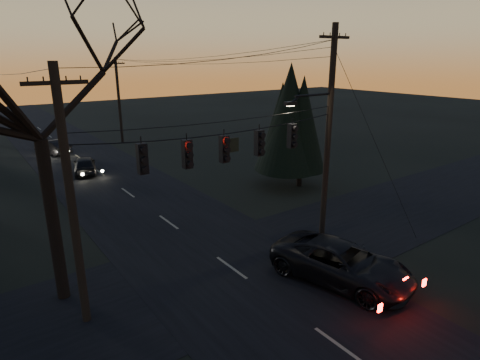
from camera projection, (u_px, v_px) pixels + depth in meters
main_road at (140, 201)px, 24.78m from camera, size 8.00×120.00×0.02m
cross_road at (231, 268)px, 17.03m from camera, size 60.00×7.00×0.02m
utility_pole_right at (322, 236)px, 20.10m from camera, size 5.00×0.30×10.00m
utility_pole_left at (87, 320)px, 13.69m from camera, size 1.80×0.30×8.50m
utility_pole_far_r at (123, 142)px, 41.80m from camera, size 1.80×0.30×8.50m
span_signal_assembly at (225, 147)px, 15.33m from camera, size 11.50×0.44×1.54m
bare_tree_left at (29, 64)px, 12.53m from camera, size 8.77×8.77×11.98m
evergreen_right at (302, 122)px, 26.51m from camera, size 4.31×4.31×7.64m
suv_near at (341, 263)px, 15.84m from camera, size 3.90×6.09×1.56m
sedan_oncoming_a at (85, 165)px, 30.48m from camera, size 2.45×4.14×1.32m
sedan_oncoming_b at (53, 147)px, 36.57m from camera, size 2.72×4.20×1.31m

